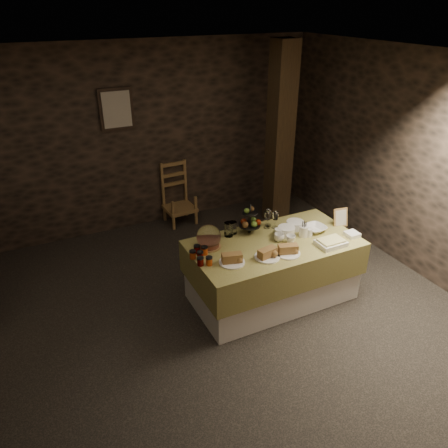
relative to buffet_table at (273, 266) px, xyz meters
name	(u,v)px	position (x,y,z in m)	size (l,w,h in m)	color
ground_plane	(206,321)	(-0.85, -0.06, -0.42)	(5.50, 5.00, 0.01)	black
room_shell	(202,185)	(-0.85, -0.06, 1.15)	(5.52, 5.02, 2.60)	black
buffet_table	(273,266)	(0.00, 0.00, 0.00)	(1.82, 0.97, 0.72)	white
chair	(178,196)	(-0.26, 2.28, -0.01)	(0.45, 0.43, 0.71)	olive
timber_column	(280,137)	(1.10, 1.66, 0.88)	(0.30, 0.30, 2.60)	#2D2216
framed_picture	(116,109)	(-1.00, 2.40, 1.33)	(0.45, 0.04, 0.55)	#2E2118
plate_stack_a	(286,231)	(0.20, 0.08, 0.36)	(0.19, 0.19, 0.10)	white
plate_stack_b	(295,225)	(0.38, 0.17, 0.35)	(0.20, 0.20, 0.09)	white
cutlery_holder	(304,231)	(0.36, -0.02, 0.37)	(0.10, 0.10, 0.12)	white
cup_a	(279,237)	(0.06, 0.00, 0.35)	(0.11, 0.11, 0.09)	white
cup_b	(291,239)	(0.14, -0.10, 0.35)	(0.10, 0.10, 0.09)	white
mug_c	(279,233)	(0.10, 0.08, 0.35)	(0.09, 0.09, 0.10)	white
mug_d	(309,232)	(0.41, -0.04, 0.35)	(0.08, 0.08, 0.09)	white
bowl	(315,228)	(0.55, 0.02, 0.34)	(0.24, 0.24, 0.06)	white
cake_dome	(209,238)	(-0.67, 0.22, 0.41)	(0.26, 0.26, 0.26)	olive
fruit_stand	(250,222)	(-0.13, 0.31, 0.44)	(0.25, 0.25, 0.35)	black
bread_platter_left	(232,259)	(-0.60, -0.17, 0.35)	(0.26, 0.26, 0.11)	white
bread_platter_center	(267,254)	(-0.23, -0.23, 0.35)	(0.26, 0.26, 0.11)	white
bread_platter_right	(288,251)	(0.00, -0.26, 0.35)	(0.26, 0.26, 0.11)	white
jam_jars	(201,256)	(-0.84, 0.04, 0.34)	(0.20, 0.32, 0.07)	#5C0703
tart_dish	(331,243)	(0.50, -0.32, 0.34)	(0.30, 0.22, 0.07)	white
square_dish	(352,234)	(0.84, -0.26, 0.33)	(0.14, 0.14, 0.04)	white
menu_frame	(341,218)	(0.90, 0.02, 0.40)	(0.17, 0.02, 0.22)	olive
storage_jar_a	(229,229)	(-0.38, 0.34, 0.39)	(0.10, 0.10, 0.16)	white
storage_jar_b	(233,228)	(-0.31, 0.38, 0.38)	(0.09, 0.09, 0.14)	white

